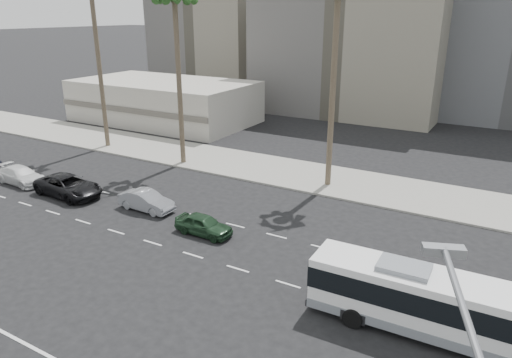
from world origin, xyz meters
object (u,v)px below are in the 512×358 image
Objects in this scene: car_a at (204,225)px; car_b at (146,201)px; car_c at (68,186)px; city_bus at (433,303)px; car_d at (21,175)px.

car_b is (-5.63, 1.08, 0.04)m from car_a.
city_bus is at bearing -93.99° from car_c.
car_c reaches higher than car_a.
car_b is at bearing -80.07° from car_c.
car_d reaches higher than car_a.
car_d is at bearing 95.72° from car_b.
city_bus is at bearing -93.30° from car_d.
car_a is at bearing 166.86° from city_bus.
car_d is (-18.03, 0.10, 0.04)m from car_a.
city_bus is 14.32m from car_a.
car_a is at bearing -88.18° from car_c.
car_c is 1.19× the size of car_d.
city_bus is 2.52× the size of car_b.
car_c is (-6.90, -0.86, 0.09)m from car_b.
city_bus is 2.23× the size of car_d.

